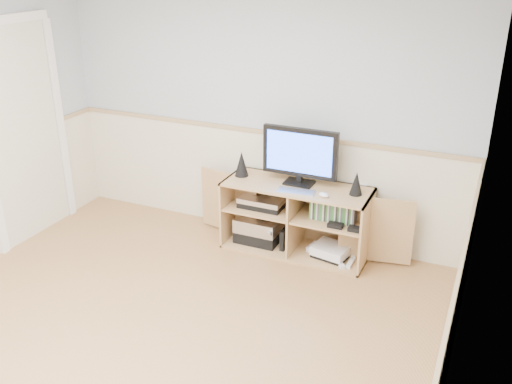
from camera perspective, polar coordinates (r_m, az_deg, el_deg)
room at (r=3.62m, az=-14.08°, el=-0.06°), size 4.04×4.54×2.54m
media_cabinet at (r=5.27m, az=4.25°, el=-2.34°), size 2.08×0.50×0.65m
monitor at (r=5.04m, az=4.41°, el=3.79°), size 0.69×0.18×0.52m
speaker_left at (r=5.27m, az=-1.45°, el=2.83°), size 0.13×0.13×0.23m
speaker_right at (r=4.94m, az=10.00°, el=0.86°), size 0.11×0.11×0.21m
keyboard at (r=4.96m, az=4.02°, el=0.05°), size 0.34×0.17×0.01m
mouse at (r=4.88m, az=6.79°, el=-0.29°), size 0.11×0.09×0.04m
av_components at (r=5.39m, az=0.45°, el=-3.03°), size 0.50×0.30×0.47m
game_consoles at (r=5.24m, az=7.43°, el=-5.87°), size 0.46×0.31×0.11m
game_cases at (r=5.05m, az=7.77°, el=-1.81°), size 0.40×0.14×0.19m
wall_outlet at (r=5.21m, az=10.41°, el=0.24°), size 0.12×0.03×0.12m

